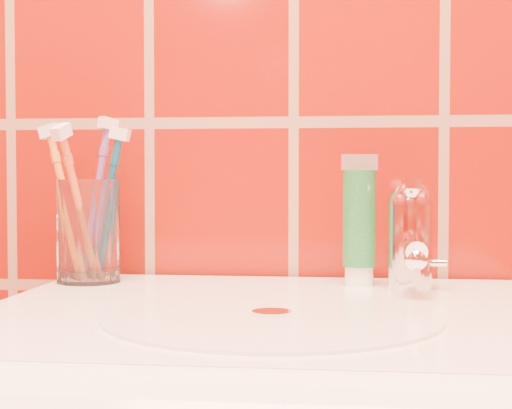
# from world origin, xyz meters

# --- Properties ---
(glass_tumbler) EXTENTS (0.09, 0.09, 0.12)m
(glass_tumbler) POSITION_xyz_m (-0.24, 1.12, 0.91)
(glass_tumbler) COLOR white
(glass_tumbler) RESTS_ON pedestal_sink
(toothpaste_tube) EXTENTS (0.04, 0.04, 0.15)m
(toothpaste_tube) POSITION_xyz_m (0.08, 1.12, 0.92)
(toothpaste_tube) COLOR white
(toothpaste_tube) RESTS_ON pedestal_sink
(faucet) EXTENTS (0.05, 0.11, 0.12)m
(faucet) POSITION_xyz_m (0.14, 1.09, 0.91)
(faucet) COLOR white
(faucet) RESTS_ON pedestal_sink
(toothbrush_0) EXTENTS (0.08, 0.15, 0.20)m
(toothbrush_0) POSITION_xyz_m (-0.23, 1.08, 0.94)
(toothbrush_0) COLOR #CC5A24
(toothbrush_0) RESTS_ON glass_tumbler
(toothbrush_1) EXTENTS (0.09, 0.10, 0.21)m
(toothbrush_1) POSITION_xyz_m (-0.23, 1.14, 0.95)
(toothbrush_1) COLOR #6E4492
(toothbrush_1) RESTS_ON glass_tumbler
(toothbrush_2) EXTENTS (0.09, 0.08, 0.19)m
(toothbrush_2) POSITION_xyz_m (-0.26, 1.11, 0.94)
(toothbrush_2) COLOR orange
(toothbrush_2) RESTS_ON glass_tumbler
(toothbrush_3) EXTENTS (0.07, 0.06, 0.19)m
(toothbrush_3) POSITION_xyz_m (-0.22, 1.12, 0.94)
(toothbrush_3) COLOR navy
(toothbrush_3) RESTS_ON glass_tumbler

